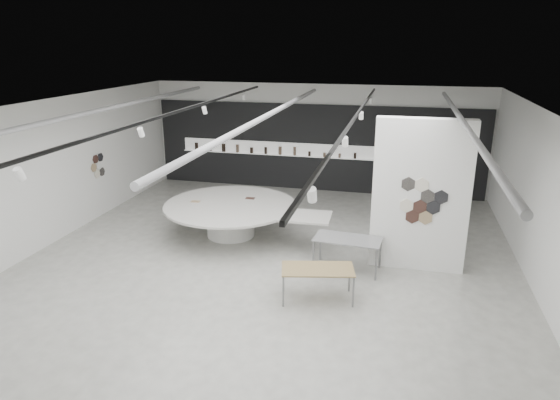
% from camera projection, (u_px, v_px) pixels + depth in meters
% --- Properties ---
extents(room, '(12.02, 14.02, 3.82)m').
position_uv_depth(room, '(259.00, 186.00, 11.35)').
color(room, '#ADADA4').
rests_on(room, ground).
extents(back_wall_display, '(11.80, 0.27, 3.10)m').
position_uv_depth(back_wall_display, '(313.00, 148.00, 17.93)').
color(back_wall_display, black).
rests_on(back_wall_display, ground).
extents(partition_column, '(2.20, 0.38, 3.60)m').
position_uv_depth(partition_column, '(420.00, 196.00, 11.55)').
color(partition_column, white).
rests_on(partition_column, ground).
extents(display_island, '(4.76, 3.77, 0.94)m').
position_uv_depth(display_island, '(233.00, 215.00, 13.84)').
color(display_island, white).
rests_on(display_island, ground).
extents(sample_table_wood, '(1.63, 1.07, 0.70)m').
position_uv_depth(sample_table_wood, '(318.00, 271.00, 10.40)').
color(sample_table_wood, olive).
rests_on(sample_table_wood, ground).
extents(sample_table_stone, '(1.62, 0.90, 0.80)m').
position_uv_depth(sample_table_stone, '(348.00, 241.00, 11.72)').
color(sample_table_stone, gray).
rests_on(sample_table_stone, ground).
extents(kitchen_counter, '(1.72, 0.77, 1.33)m').
position_uv_depth(kitchen_counter, '(399.00, 185.00, 17.17)').
color(kitchen_counter, white).
rests_on(kitchen_counter, ground).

